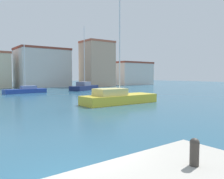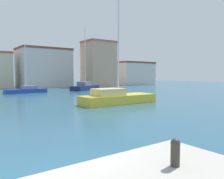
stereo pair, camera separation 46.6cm
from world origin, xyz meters
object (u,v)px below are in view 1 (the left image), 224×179
at_px(sailboat_blue_far_right, 26,90).
at_px(sailboat_yellow_near_pier, 118,97).
at_px(sailboat_navy_distant_north, 84,87).
at_px(mooring_bollard, 194,151).

xyz_separation_m(sailboat_blue_far_right, sailboat_yellow_near_pier, (3.63, -19.87, 0.17)).
distance_m(sailboat_navy_distant_north, sailboat_blue_far_right, 11.47).
distance_m(sailboat_navy_distant_north, sailboat_yellow_near_pier, 22.05).
xyz_separation_m(sailboat_navy_distant_north, sailboat_yellow_near_pier, (-7.82, -20.62, -0.01)).
bearing_deg(sailboat_navy_distant_north, mooring_bollard, -116.59).
relative_size(mooring_bollard, sailboat_blue_far_right, 0.07).
bearing_deg(sailboat_navy_distant_north, sailboat_yellow_near_pier, -110.76).
bearing_deg(sailboat_yellow_near_pier, mooring_bollard, -123.39).
height_order(sailboat_blue_far_right, sailboat_yellow_near_pier, sailboat_yellow_near_pier).
relative_size(mooring_bollard, sailboat_navy_distant_north, 0.05).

